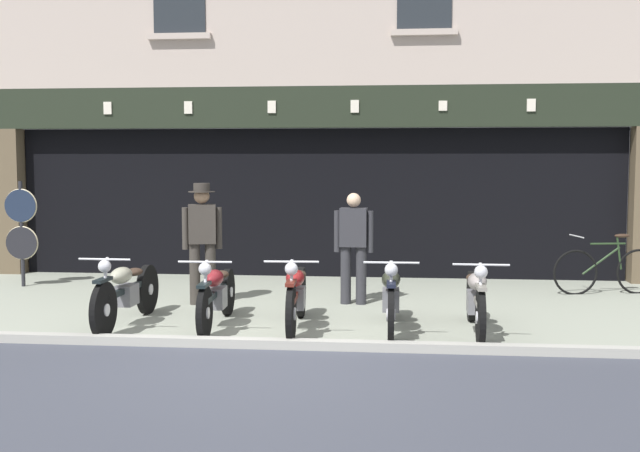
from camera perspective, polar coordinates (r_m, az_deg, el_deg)
ground at (r=7.54m, az=-5.55°, el=-11.19°), size 23.49×22.00×0.18m
shop_facade at (r=15.15m, az=0.34°, el=3.81°), size 11.79×4.42×6.58m
motorcycle_left at (r=9.86m, az=-14.15°, el=-4.70°), size 0.62×2.09×0.92m
motorcycle_center_left at (r=9.57m, az=-7.67°, el=-4.97°), size 0.62×2.02×0.90m
motorcycle_center at (r=9.36m, az=-1.77°, el=-5.06°), size 0.62×2.09×0.93m
motorcycle_center_right at (r=9.28m, az=5.27°, el=-5.16°), size 0.62×2.02×0.92m
motorcycle_right at (r=9.33m, az=11.47°, el=-5.23°), size 0.62×2.01×0.91m
salesman_left at (r=11.02m, az=-8.71°, el=-0.76°), size 0.55×0.37×1.72m
shopkeeper_center at (r=10.93m, az=2.50°, el=-1.27°), size 0.56×0.26×1.58m
tyre_sign_pole at (r=13.33m, az=-21.24°, el=0.02°), size 0.55×0.06×1.71m
advert_board_near at (r=13.52m, az=9.85°, el=3.18°), size 0.79×0.03×1.06m
leaning_bicycle at (r=12.60m, az=20.52°, el=-3.04°), size 1.69×0.52×0.94m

